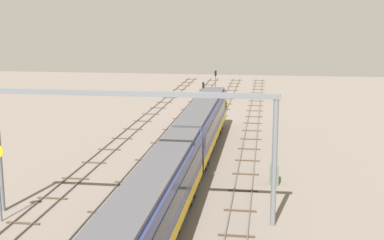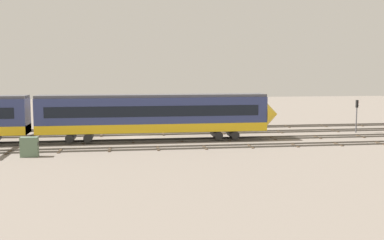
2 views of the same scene
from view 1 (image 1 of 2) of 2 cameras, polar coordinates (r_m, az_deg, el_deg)
name	(u,v)px [view 1 (image 1 of 2)]	position (r m, az deg, el deg)	size (l,w,h in m)	color
ground_plane	(177,152)	(55.72, -1.55, -3.46)	(143.62, 143.62, 0.00)	slate
track_near_foreground	(248,154)	(55.00, 6.00, -3.65)	(127.62, 2.40, 0.16)	#59544C
track_with_train	(201,153)	(55.36, 0.94, -3.48)	(127.62, 2.40, 0.16)	#59544C
track_middle	(154,151)	(56.15, -4.01, -3.29)	(127.62, 2.40, 0.16)	#59544C
track_second_far	(109,149)	(57.34, -8.79, -3.09)	(127.62, 2.40, 0.16)	#59544C
train	(157,202)	(33.83, -3.70, -8.67)	(75.20, 3.24, 4.80)	navy
overhead_gantry	(131,123)	(36.73, -6.51, -0.29)	(0.40, 20.09, 9.05)	slate
signal_light_trackside_approach	(203,91)	(81.17, 1.21, 3.10)	(0.31, 0.32, 3.94)	#4C4C51
signal_light_trackside_departure	(215,81)	(88.96, 2.51, 4.18)	(0.31, 0.32, 4.88)	#4C4C51
relay_cabinet	(274,174)	(46.05, 8.73, -5.66)	(1.51, 0.74, 1.73)	#597259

